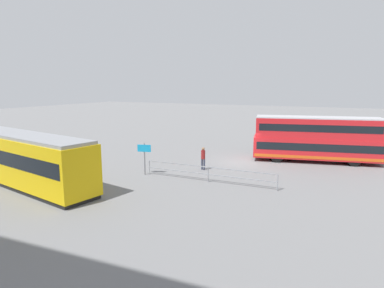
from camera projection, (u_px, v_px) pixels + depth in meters
ground_plane at (243, 162)px, 28.68m from camera, size 160.00×160.00×0.00m
double_decker_bus at (316, 139)px, 28.57m from camera, size 10.73×4.64×3.86m
tram_yellow at (24, 159)px, 21.89m from camera, size 12.95×4.78×3.42m
pedestrian_near_railing at (203, 157)px, 25.95m from camera, size 0.39×0.39×1.78m
pedestrian_railing at (208, 171)px, 22.67m from camera, size 9.39×0.26×1.08m
info_sign at (144, 153)px, 24.43m from camera, size 0.99×0.30×2.35m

